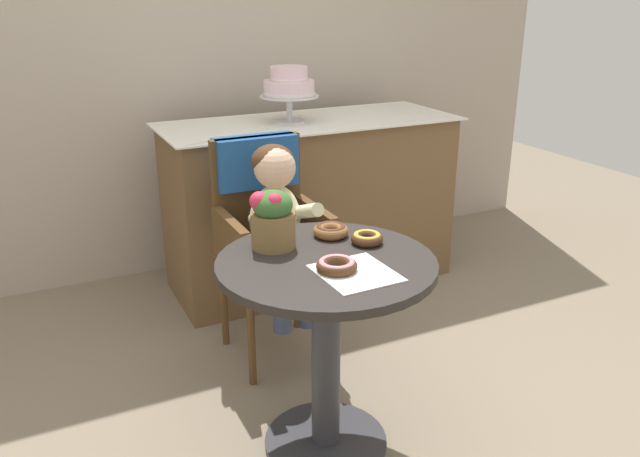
{
  "coord_description": "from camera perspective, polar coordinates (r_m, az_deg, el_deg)",
  "views": [
    {
      "loc": [
        -0.85,
        -1.71,
        1.54
      ],
      "look_at": [
        0.05,
        0.15,
        0.77
      ],
      "focal_mm": 36.12,
      "sensor_mm": 36.0,
      "label": 1
    }
  ],
  "objects": [
    {
      "name": "back_wall",
      "position": [
        3.66,
        -12.96,
        17.0
      ],
      "size": [
        4.8,
        0.1,
        2.7
      ],
      "primitive_type": "cube",
      "color": "#B2A393",
      "rests_on": "ground"
    },
    {
      "name": "tiered_cake_stand",
      "position": [
        3.3,
        -2.76,
        12.5
      ],
      "size": [
        0.3,
        0.3,
        0.28
      ],
      "color": "silver",
      "rests_on": "display_counter"
    },
    {
      "name": "seated_child",
      "position": [
        2.62,
        -3.7,
        1.21
      ],
      "size": [
        0.27,
        0.32,
        0.73
      ],
      "color": "beige",
      "rests_on": "ground"
    },
    {
      "name": "ground_plane",
      "position": [
        2.45,
        0.5,
        -18.44
      ],
      "size": [
        8.0,
        8.0,
        0.0
      ],
      "primitive_type": "plane",
      "color": "gray"
    },
    {
      "name": "display_counter",
      "position": [
        3.49,
        -0.84,
        2.35
      ],
      "size": [
        1.56,
        0.62,
        0.9
      ],
      "color": "brown",
      "rests_on": "ground"
    },
    {
      "name": "wicker_chair",
      "position": [
        2.77,
        -4.91,
        1.43
      ],
      "size": [
        0.42,
        0.45,
        0.95
      ],
      "rotation": [
        0.0,
        0.0,
        0.04
      ],
      "color": "brown",
      "rests_on": "ground"
    },
    {
      "name": "flower_vase",
      "position": [
        2.15,
        -4.25,
        0.99
      ],
      "size": [
        0.15,
        0.15,
        0.2
      ],
      "color": "brown",
      "rests_on": "cafe_table"
    },
    {
      "name": "cafe_table",
      "position": [
        2.17,
        0.54,
        -7.94
      ],
      "size": [
        0.72,
        0.72,
        0.72
      ],
      "color": "#282321",
      "rests_on": "ground"
    },
    {
      "name": "donut_front",
      "position": [
        2.21,
        4.18,
        -0.83
      ],
      "size": [
        0.11,
        0.11,
        0.04
      ],
      "color": "#4C2D19",
      "rests_on": "cafe_table"
    },
    {
      "name": "donut_side",
      "position": [
        2.27,
        0.96,
        -0.13
      ],
      "size": [
        0.13,
        0.13,
        0.04
      ],
      "color": "#936033",
      "rests_on": "cafe_table"
    },
    {
      "name": "paper_napkin",
      "position": [
        1.98,
        3.18,
        -3.96
      ],
      "size": [
        0.23,
        0.25,
        0.0
      ],
      "primitive_type": "cube",
      "rotation": [
        0.0,
        0.0,
        0.03
      ],
      "color": "white",
      "rests_on": "cafe_table"
    },
    {
      "name": "donut_mid",
      "position": [
        1.99,
        1.49,
        -3.26
      ],
      "size": [
        0.13,
        0.13,
        0.04
      ],
      "color": "#4C2D19",
      "rests_on": "cafe_table"
    }
  ]
}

